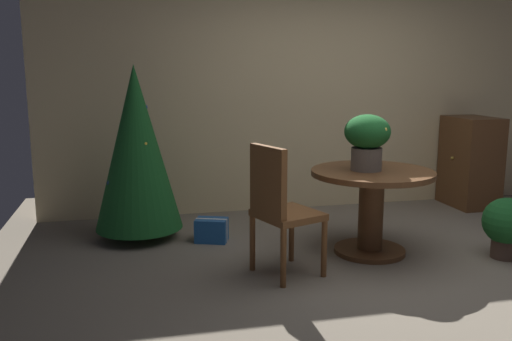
{
  "coord_description": "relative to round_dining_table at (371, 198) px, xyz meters",
  "views": [
    {
      "loc": [
        -2.01,
        -3.54,
        1.54
      ],
      "look_at": [
        -1.14,
        0.24,
        0.81
      ],
      "focal_mm": 38.03,
      "sensor_mm": 36.0,
      "label": 1
    }
  ],
  "objects": [
    {
      "name": "wooden_cabinet",
      "position": [
        1.8,
        1.27,
        0.03
      ],
      "size": [
        0.47,
        0.63,
        1.01
      ],
      "color": "brown",
      "rests_on": "ground_plane"
    },
    {
      "name": "back_wall_panel",
      "position": [
        0.08,
        1.66,
        0.82
      ],
      "size": [
        6.0,
        0.1,
        2.6
      ],
      "primitive_type": "cube",
      "color": "beige",
      "rests_on": "ground_plane"
    },
    {
      "name": "ground_plane",
      "position": [
        0.08,
        -0.54,
        -0.48
      ],
      "size": [
        6.6,
        6.6,
        0.0
      ],
      "primitive_type": "plane",
      "color": "#756B5B"
    },
    {
      "name": "round_dining_table",
      "position": [
        0.0,
        0.0,
        0.0
      ],
      "size": [
        1.02,
        1.02,
        0.72
      ],
      "color": "brown",
      "rests_on": "ground_plane"
    },
    {
      "name": "holiday_tree",
      "position": [
        -1.9,
        0.86,
        0.36
      ],
      "size": [
        0.79,
        0.79,
        1.59
      ],
      "color": "brown",
      "rests_on": "ground_plane"
    },
    {
      "name": "gift_box_blue",
      "position": [
        -1.27,
        0.61,
        -0.37
      ],
      "size": [
        0.33,
        0.28,
        0.21
      ],
      "color": "#1E569E",
      "rests_on": "ground_plane"
    },
    {
      "name": "wooden_chair_left",
      "position": [
        -0.89,
        -0.32,
        0.07
      ],
      "size": [
        0.55,
        0.57,
        1.0
      ],
      "color": "brown",
      "rests_on": "ground_plane"
    },
    {
      "name": "potted_plant",
      "position": [
        1.04,
        -0.37,
        -0.19
      ],
      "size": [
        0.39,
        0.39,
        0.51
      ],
      "color": "#4C382D",
      "rests_on": "ground_plane"
    },
    {
      "name": "flower_vase",
      "position": [
        -0.05,
        0.01,
        0.51
      ],
      "size": [
        0.38,
        0.38,
        0.46
      ],
      "color": "#665B51",
      "rests_on": "round_dining_table"
    }
  ]
}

